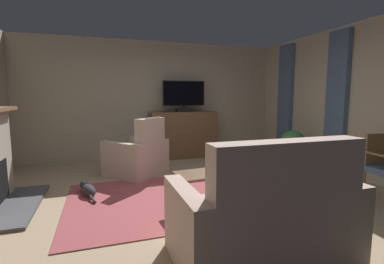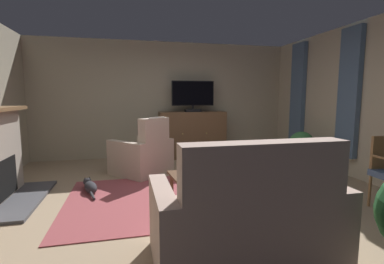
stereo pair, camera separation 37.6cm
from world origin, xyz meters
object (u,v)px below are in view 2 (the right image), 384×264
(armchair_near_window, at_px, (143,156))
(potted_plant_on_hearth_side, at_px, (301,151))
(television, at_px, (193,95))
(tv_remote, at_px, (227,168))
(coffee_table, at_px, (213,176))
(cat, at_px, (90,187))
(tv_cabinet, at_px, (192,136))
(sofa_floral, at_px, (247,222))

(armchair_near_window, distance_m, potted_plant_on_hearth_side, 2.94)
(television, height_order, tv_remote, television)
(coffee_table, height_order, cat, coffee_table)
(cat, bearing_deg, coffee_table, -31.28)
(coffee_table, bearing_deg, armchair_near_window, 113.22)
(tv_remote, distance_m, cat, 2.06)
(armchair_near_window, bearing_deg, cat, -134.68)
(television, height_order, armchair_near_window, television)
(tv_remote, relative_size, cat, 0.25)
(armchair_near_window, bearing_deg, potted_plant_on_hearth_side, -10.65)
(coffee_table, relative_size, potted_plant_on_hearth_side, 1.47)
(tv_cabinet, distance_m, coffee_table, 3.03)
(cat, bearing_deg, sofa_floral, -54.96)
(sofa_floral, bearing_deg, television, 82.99)
(coffee_table, distance_m, cat, 1.90)
(television, relative_size, cat, 1.45)
(television, height_order, sofa_floral, television)
(sofa_floral, bearing_deg, tv_remote, 76.89)
(coffee_table, xyz_separation_m, potted_plant_on_hearth_side, (2.11, 1.26, -0.02))
(sofa_floral, distance_m, cat, 2.66)
(coffee_table, bearing_deg, tv_cabinet, 81.83)
(potted_plant_on_hearth_side, bearing_deg, television, 134.95)
(coffee_table, bearing_deg, potted_plant_on_hearth_side, 30.86)
(tv_remote, height_order, armchair_near_window, armchair_near_window)
(television, relative_size, coffee_table, 0.86)
(sofa_floral, height_order, potted_plant_on_hearth_side, sofa_floral)
(television, xyz_separation_m, tv_remote, (-0.21, -2.84, -0.96))
(sofa_floral, xyz_separation_m, cat, (-1.52, 2.17, -0.27))
(tv_cabinet, relative_size, potted_plant_on_hearth_side, 2.00)
(cat, bearing_deg, armchair_near_window, 45.32)
(tv_remote, bearing_deg, potted_plant_on_hearth_side, -156.09)
(sofa_floral, xyz_separation_m, potted_plant_on_hearth_side, (2.19, 2.46, 0.03))
(armchair_near_window, distance_m, cat, 1.20)
(tv_cabinet, xyz_separation_m, coffee_table, (-0.43, -3.00, -0.10))
(tv_remote, bearing_deg, television, -101.75)
(tv_cabinet, xyz_separation_m, armchair_near_window, (-1.20, -1.19, -0.18))
(coffee_table, xyz_separation_m, sofa_floral, (-0.08, -1.20, -0.05))
(sofa_floral, bearing_deg, potted_plant_on_hearth_side, 48.29)
(television, bearing_deg, sofa_floral, -97.01)
(sofa_floral, height_order, cat, sofa_floral)
(coffee_table, distance_m, potted_plant_on_hearth_side, 2.46)
(tv_remote, bearing_deg, coffee_table, 17.49)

